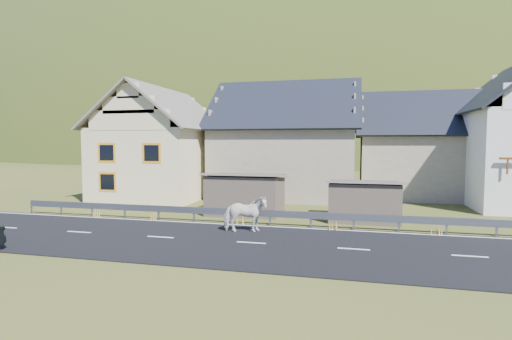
# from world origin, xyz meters

# --- Properties ---
(ground) EXTENTS (160.00, 160.00, 0.00)m
(ground) POSITION_xyz_m (0.00, 0.00, 0.00)
(ground) COLOR #2F3D17
(ground) RESTS_ON ground
(road) EXTENTS (60.00, 7.00, 0.04)m
(road) POSITION_xyz_m (0.00, 0.00, 0.02)
(road) COLOR black
(road) RESTS_ON ground
(lane_markings) EXTENTS (60.00, 6.60, 0.01)m
(lane_markings) POSITION_xyz_m (0.00, 0.00, 0.04)
(lane_markings) COLOR silver
(lane_markings) RESTS_ON road
(guardrail) EXTENTS (28.10, 0.09, 0.75)m
(guardrail) POSITION_xyz_m (-0.00, 3.68, 0.56)
(guardrail) COLOR #93969B
(guardrail) RESTS_ON ground
(shed_left) EXTENTS (4.30, 3.30, 2.40)m
(shed_left) POSITION_xyz_m (-2.00, 6.50, 1.10)
(shed_left) COLOR brown
(shed_left) RESTS_ON ground
(shed_right) EXTENTS (3.80, 2.90, 2.20)m
(shed_right) POSITION_xyz_m (4.50, 6.00, 1.00)
(shed_right) COLOR brown
(shed_right) RESTS_ON ground
(house_cream) EXTENTS (7.80, 9.80, 8.30)m
(house_cream) POSITION_xyz_m (-10.00, 12.00, 4.36)
(house_cream) COLOR beige
(house_cream) RESTS_ON ground
(house_stone_a) EXTENTS (10.80, 9.80, 8.90)m
(house_stone_a) POSITION_xyz_m (-1.00, 15.00, 4.63)
(house_stone_a) COLOR #A0937F
(house_stone_a) RESTS_ON ground
(house_stone_b) EXTENTS (9.80, 8.80, 8.10)m
(house_stone_b) POSITION_xyz_m (9.00, 17.00, 4.24)
(house_stone_b) COLOR #A0937F
(house_stone_b) RESTS_ON ground
(mountain) EXTENTS (440.00, 280.00, 260.00)m
(mountain) POSITION_xyz_m (5.00, 180.00, -20.00)
(mountain) COLOR #263811
(mountain) RESTS_ON ground
(conifer_patch) EXTENTS (76.00, 50.00, 28.00)m
(conifer_patch) POSITION_xyz_m (-55.00, 110.00, 6.00)
(conifer_patch) COLOR black
(conifer_patch) RESTS_ON ground
(horse) EXTENTS (1.33, 2.11, 1.65)m
(horse) POSITION_xyz_m (-0.75, 1.80, 0.86)
(horse) COLOR silver
(horse) RESTS_ON road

